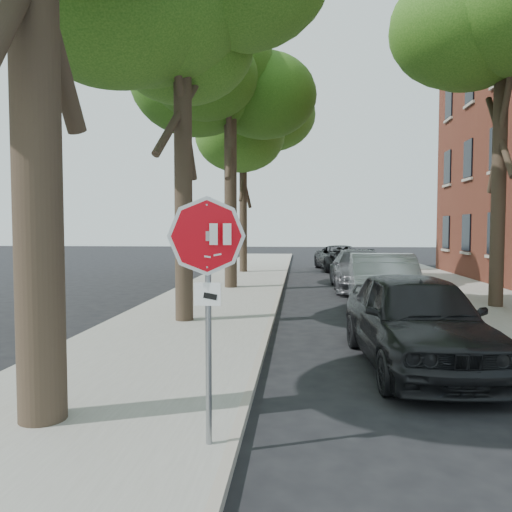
{
  "coord_description": "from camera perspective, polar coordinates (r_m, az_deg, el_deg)",
  "views": [
    {
      "loc": [
        0.24,
        -5.1,
        2.4
      ],
      "look_at": [
        -0.3,
        1.17,
        2.05
      ],
      "focal_mm": 35.0,
      "sensor_mm": 36.0,
      "label": 1
    }
  ],
  "objects": [
    {
      "name": "curb_right",
      "position": [
        17.65,
        17.11,
        -4.56
      ],
      "size": [
        0.12,
        55.0,
        0.13
      ],
      "primitive_type": "cube",
      "color": "#9E9384",
      "rests_on": "ground"
    },
    {
      "name": "car_d",
      "position": [
        28.66,
        9.68,
        -0.23
      ],
      "size": [
        3.01,
        5.4,
        1.43
      ],
      "primitive_type": "imported",
      "rotation": [
        0.0,
        0.0,
        0.13
      ],
      "color": "black",
      "rests_on": "ground"
    },
    {
      "name": "tree_mid_a",
      "position": [
        13.58,
        -8.44,
        25.68
      ],
      "size": [
        5.59,
        5.19,
        9.84
      ],
      "color": "black",
      "rests_on": "sidewalk_left"
    },
    {
      "name": "tree_mid_b",
      "position": [
        20.2,
        -2.98,
        19.27
      ],
      "size": [
        5.88,
        5.46,
        10.36
      ],
      "color": "black",
      "rests_on": "sidewalk_left"
    },
    {
      "name": "car_b",
      "position": [
        14.49,
        14.33,
        -3.11
      ],
      "size": [
        2.07,
        5.17,
        1.67
      ],
      "primitive_type": "imported",
      "rotation": [
        0.0,
        0.0,
        -0.06
      ],
      "color": "#A9ABB1",
      "rests_on": "ground"
    },
    {
      "name": "sidewalk_left",
      "position": [
        17.47,
        -4.12,
        -4.52
      ],
      "size": [
        4.0,
        55.0,
        0.12
      ],
      "primitive_type": "cube",
      "color": "gray",
      "rests_on": "ground"
    },
    {
      "name": "ground",
      "position": [
        5.64,
        2.18,
        -22.0
      ],
      "size": [
        120.0,
        120.0,
        0.0
      ],
      "primitive_type": "plane",
      "color": "black",
      "rests_on": "ground"
    },
    {
      "name": "car_c",
      "position": [
        19.92,
        11.76,
        -1.56
      ],
      "size": [
        2.2,
        5.35,
        1.55
      ],
      "primitive_type": "imported",
      "rotation": [
        0.0,
        0.0,
        -0.01
      ],
      "color": "#49494E",
      "rests_on": "ground"
    },
    {
      "name": "sidewalk_right",
      "position": [
        18.19,
        23.45,
        -4.47
      ],
      "size": [
        4.0,
        55.0,
        0.12
      ],
      "primitive_type": "cube",
      "color": "gray",
      "rests_on": "ground"
    },
    {
      "name": "stop_sign",
      "position": [
        5.18,
        -5.55,
        -1.83
      ],
      "size": [
        0.76,
        0.34,
        2.61
      ],
      "color": "gray",
      "rests_on": "sidewalk_left"
    },
    {
      "name": "tree_right",
      "position": [
        16.95,
        26.08,
        19.36
      ],
      "size": [
        5.29,
        4.91,
        9.33
      ],
      "color": "black",
      "rests_on": "sidewalk_right"
    },
    {
      "name": "car_a",
      "position": [
        9.13,
        17.81,
        -6.89
      ],
      "size": [
        2.22,
        4.96,
        1.65
      ],
      "primitive_type": "imported",
      "rotation": [
        0.0,
        0.0,
        0.06
      ],
      "color": "black",
      "rests_on": "ground"
    },
    {
      "name": "curb_left",
      "position": [
        17.27,
        2.64,
        -4.59
      ],
      "size": [
        0.12,
        55.0,
        0.13
      ],
      "primitive_type": "cube",
      "color": "#9E9384",
      "rests_on": "ground"
    },
    {
      "name": "tree_far",
      "position": [
        26.81,
        -1.5,
        13.53
      ],
      "size": [
        5.29,
        4.91,
        9.33
      ],
      "color": "black",
      "rests_on": "sidewalk_left"
    }
  ]
}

